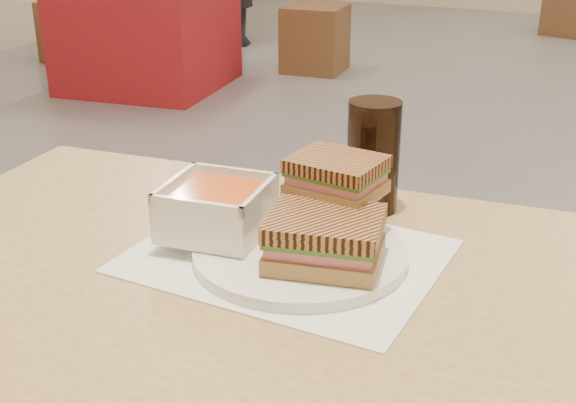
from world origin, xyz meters
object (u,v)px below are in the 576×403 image
at_px(bg_table_0, 147,23).
at_px(bg_chair_0l, 74,31).
at_px(plate, 300,253).
at_px(bg_chair_2l, 571,10).
at_px(panini_lower, 325,239).
at_px(soup_bowl, 217,210).
at_px(bg_chair_0r, 315,39).
at_px(main_table, 327,388).
at_px(cola_glass, 373,156).

relative_size(bg_table_0, bg_chair_0l, 2.38).
xyz_separation_m(plate, bg_chair_2l, (-0.22, 5.98, -0.55)).
height_order(panini_lower, bg_table_0, panini_lower).
height_order(soup_bowl, bg_chair_0r, soup_bowl).
distance_m(main_table, bg_table_0, 4.01).
height_order(plate, bg_chair_2l, plate).
relative_size(bg_table_0, bg_chair_2l, 2.19).
bearing_deg(soup_bowl, plate, 1.39).
bearing_deg(soup_bowl, bg_chair_0l, 132.60).
distance_m(plate, soup_bowl, 0.12).
height_order(soup_bowl, panini_lower, soup_bowl).
bearing_deg(main_table, panini_lower, 117.59).
bearing_deg(bg_table_0, bg_chair_0l, 156.77).
height_order(main_table, soup_bowl, soup_bowl).
height_order(plate, bg_chair_0r, plate).
bearing_deg(panini_lower, bg_table_0, 128.21).
height_order(bg_chair_0l, bg_chair_2l, bg_chair_0l).
relative_size(soup_bowl, cola_glass, 0.86).
relative_size(main_table, soup_bowl, 9.41).
bearing_deg(main_table, bg_chair_0l, 133.58).
xyz_separation_m(main_table, cola_glass, (-0.04, 0.26, 0.19)).
bearing_deg(panini_lower, soup_bowl, 173.08).
xyz_separation_m(soup_bowl, bg_table_0, (-2.28, 3.08, -0.41)).
xyz_separation_m(soup_bowl, bg_chair_0r, (-1.52, 3.89, -0.58)).
height_order(cola_glass, bg_table_0, cola_glass).
xyz_separation_m(plate, bg_table_0, (-2.40, 3.07, -0.37)).
height_order(main_table, bg_chair_0r, main_table).
bearing_deg(cola_glass, panini_lower, -85.99).
height_order(soup_bowl, bg_chair_2l, soup_bowl).
xyz_separation_m(panini_lower, bg_chair_0l, (-3.34, 3.48, -0.59)).
relative_size(panini_lower, bg_chair_2l, 0.33).
bearing_deg(soup_bowl, panini_lower, -6.92).
bearing_deg(bg_chair_0r, bg_chair_0l, -165.69).
xyz_separation_m(bg_chair_0r, bg_chair_2l, (1.41, 2.10, -0.01)).
distance_m(cola_glass, bg_table_0, 3.80).
xyz_separation_m(bg_chair_0l, bg_chair_0r, (1.67, 0.43, 0.01)).
xyz_separation_m(bg_chair_0l, bg_chair_2l, (3.08, 2.52, -0.00)).
bearing_deg(bg_chair_2l, bg_chair_0r, -123.86).
xyz_separation_m(main_table, panini_lower, (-0.03, 0.06, 0.16)).
xyz_separation_m(panini_lower, cola_glass, (-0.01, 0.21, 0.03)).
relative_size(plate, bg_chair_0r, 0.61).
distance_m(plate, cola_glass, 0.20).
distance_m(soup_bowl, bg_chair_0l, 4.74).
height_order(panini_lower, bg_chair_0r, panini_lower).
height_order(panini_lower, bg_chair_2l, panini_lower).
bearing_deg(soup_bowl, cola_glass, 53.39).
xyz_separation_m(panini_lower, bg_chair_0r, (-1.67, 3.91, -0.58)).
bearing_deg(panini_lower, bg_chair_0r, 113.14).
bearing_deg(cola_glass, bg_chair_2l, 92.46).
xyz_separation_m(main_table, bg_table_0, (-2.47, 3.15, -0.25)).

